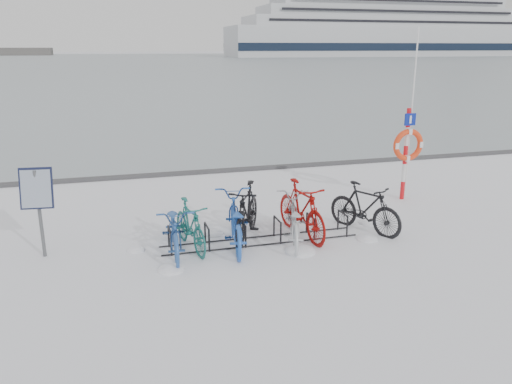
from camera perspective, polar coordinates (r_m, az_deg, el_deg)
ground at (r=10.10m, az=0.49°, el=-5.69°), size 900.00×900.00×0.00m
ice_sheet at (r=164.06m, az=-15.30°, el=14.37°), size 400.00×298.00×0.02m
quay_edge at (r=15.58m, az=-5.58°, el=2.33°), size 400.00×0.25×0.10m
bike_rack at (r=10.04m, az=0.49°, el=-4.73°), size 4.00×0.48×0.46m
info_board at (r=9.82m, az=-23.75°, el=-0.17°), size 0.59×0.28×1.71m
lifebuoy_station at (r=13.04m, az=16.95°, el=5.15°), size 0.82×0.23×4.23m
cruise_ferry at (r=225.44m, az=14.62°, el=17.85°), size 134.82×25.43×44.30m
bike_0 at (r=9.54m, az=-9.24°, el=-4.00°), size 0.79×1.97×1.01m
bike_1 at (r=9.72m, az=-7.54°, el=-3.62°), size 0.77×1.70×0.99m
bike_2 at (r=9.75m, az=-2.44°, el=-3.16°), size 1.02×2.13×1.07m
bike_3 at (r=10.12m, az=-1.05°, el=-2.15°), size 1.36×1.97×1.16m
bike_4 at (r=9.95m, az=4.31°, el=-3.04°), size 1.16×1.99×0.99m
bike_5 at (r=10.29m, az=5.22°, el=-1.85°), size 0.81×2.01×1.18m
bike_6 at (r=10.77m, az=12.35°, el=-1.63°), size 1.28×1.82×1.07m
snow_drifts at (r=9.90m, az=2.42°, el=-6.18°), size 5.46×1.97×0.21m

